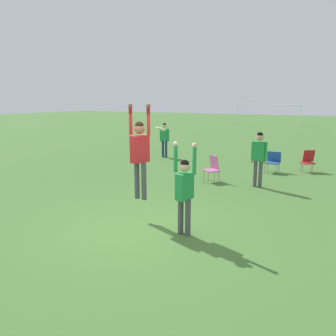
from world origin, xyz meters
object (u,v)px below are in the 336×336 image
camping_chair_0 (273,160)px  camping_chair_3 (213,167)px  person_jumping (140,149)px  camping_chair_1 (308,160)px  person_defending (185,187)px  person_spectator_far (164,137)px  person_spectator_near (259,154)px  frisbee (161,129)px

camping_chair_0 → camping_chair_3: (-1.46, -2.61, 0.05)m
person_jumping → camping_chair_1: size_ratio=2.58×
person_defending → person_spectator_far: (-5.37, 8.06, -0.01)m
person_jumping → person_spectator_near: (1.56, 4.42, -0.60)m
person_defending → frisbee: bearing=-85.5°
camping_chair_0 → camping_chair_1: bearing=-147.8°
frisbee → camping_chair_3: size_ratio=0.25×
camping_chair_0 → person_spectator_near: person_spectator_near is taller
person_defending → camping_chair_1: bearing=-177.0°
person_defending → camping_chair_0: bearing=-168.8°
person_defending → person_spectator_near: (0.24, 4.70, 0.06)m
person_defending → camping_chair_0: 7.29m
person_spectator_near → camping_chair_1: bearing=83.5°
person_defending → camping_chair_1: person_defending is taller
person_jumping → person_defending: 1.50m
person_spectator_near → person_defending: bearing=-81.7°
person_spectator_near → person_spectator_far: 6.54m
person_defending → camping_chair_1: size_ratio=2.29×
camping_chair_3 → person_spectator_near: bearing=-143.8°
camping_chair_1 → camping_chair_3: (-2.65, -3.40, 0.04)m
person_jumping → person_spectator_far: 8.79m
person_jumping → person_defending: person_jumping is taller
person_spectator_near → person_spectator_far: person_spectator_near is taller
person_jumping → person_spectator_far: bearing=39.7°
person_jumping → frisbee: size_ratio=9.88×
person_jumping → camping_chair_3: 4.53m
person_jumping → person_defending: (1.32, -0.29, -0.66)m
camping_chair_0 → person_spectator_far: size_ratio=0.47×
frisbee → camping_chair_3: 4.93m
person_jumping → camping_chair_3: person_jumping is taller
frisbee → person_spectator_far: 9.35m
person_jumping → frisbee: bearing=-94.0°
person_jumping → camping_chair_0: 7.24m
person_defending → frisbee: size_ratio=8.79×
person_spectator_far → person_jumping: bearing=-93.2°
frisbee → camping_chair_0: (0.76, 7.18, -1.74)m
camping_chair_0 → camping_chair_1: camping_chair_1 is taller
person_defending → frisbee: 1.33m
frisbee → camping_chair_1: bearing=76.3°
person_jumping → camping_chair_3: bearing=12.4°
person_spectator_far → person_defending: bearing=-87.1°
camping_chair_0 → person_spectator_far: person_spectator_far is taller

